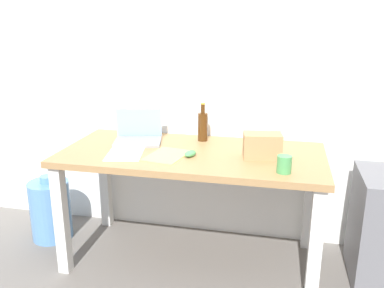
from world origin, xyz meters
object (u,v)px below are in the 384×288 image
laptop_left (138,135)px  water_cooler_jug (51,210)px  computer_mouse (190,153)px  cardboard_box (262,146)px  desk (192,167)px  coffee_mug (284,164)px  beer_bottle (203,126)px

laptop_left → water_cooler_jug: 0.89m
computer_mouse → water_cooler_jug: (-1.08, 0.13, -0.55)m
cardboard_box → laptop_left: bearing=169.4°
laptop_left → cardboard_box: (0.84, -0.16, 0.03)m
desk → computer_mouse: computer_mouse is taller
computer_mouse → cardboard_box: (0.42, 0.07, 0.06)m
desk → water_cooler_jug: size_ratio=3.38×
computer_mouse → desk: bearing=110.8°
computer_mouse → coffee_mug: size_ratio=1.05×
beer_bottle → computer_mouse: 0.36m
beer_bottle → water_cooler_jug: size_ratio=0.54×
cardboard_box → water_cooler_jug: size_ratio=0.46×
coffee_mug → laptop_left: bearing=158.3°
laptop_left → coffee_mug: 1.04m
computer_mouse → coffee_mug: bearing=-1.3°
beer_bottle → computer_mouse: beer_bottle is taller
beer_bottle → water_cooler_jug: beer_bottle is taller
coffee_mug → water_cooler_jug: bearing=169.8°
desk → beer_bottle: size_ratio=6.26×
desk → cardboard_box: 0.47m
laptop_left → water_cooler_jug: laptop_left is taller
laptop_left → cardboard_box: laptop_left is taller
desk → computer_mouse: (0.01, -0.09, 0.12)m
cardboard_box → desk: bearing=177.2°
water_cooler_jug → coffee_mug: bearing=-10.2°
water_cooler_jug → beer_bottle: bearing=11.2°
desk → cardboard_box: size_ratio=7.35×
beer_bottle → computer_mouse: size_ratio=2.60×
desk → water_cooler_jug: (-1.07, 0.05, -0.43)m
cardboard_box → beer_bottle: bearing=146.1°
coffee_mug → water_cooler_jug: (-1.63, 0.29, -0.58)m
beer_bottle → coffee_mug: (0.55, -0.51, -0.06)m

